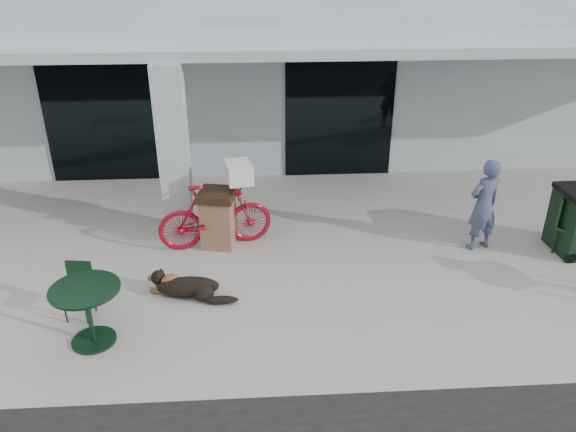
{
  "coord_description": "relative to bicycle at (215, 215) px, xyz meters",
  "views": [
    {
      "loc": [
        -0.09,
        -7.03,
        4.95
      ],
      "look_at": [
        0.4,
        0.85,
        1.0
      ],
      "focal_mm": 35.0,
      "sensor_mm": 36.0,
      "label": 1
    }
  ],
  "objects": [
    {
      "name": "laundry_basket",
      "position": [
        0.44,
        0.09,
        0.76
      ],
      "size": [
        0.51,
        0.63,
        0.33
      ],
      "primitive_type": "cube",
      "rotation": [
        0.0,
        0.0,
        1.77
      ],
      "color": "white",
      "rests_on": "bicycle"
    },
    {
      "name": "storefront_glass_left",
      "position": [
        -2.39,
        3.22,
        0.75
      ],
      "size": [
        2.8,
        0.06,
        2.7
      ],
      "primitive_type": "cube",
      "color": "black",
      "rests_on": "ground"
    },
    {
      "name": "cafe_chair_near",
      "position": [
        -1.85,
        -1.98,
        -0.18
      ],
      "size": [
        0.43,
        0.46,
        0.83
      ],
      "primitive_type": null,
      "rotation": [
        0.0,
        0.0,
        -0.14
      ],
      "color": "#12331D",
      "rests_on": "ground"
    },
    {
      "name": "dog",
      "position": [
        -0.35,
        -1.55,
        -0.41
      ],
      "size": [
        1.15,
        0.7,
        0.36
      ],
      "primitive_type": null,
      "rotation": [
        0.0,
        0.0,
        -0.33
      ],
      "color": "black",
      "rests_on": "ground"
    },
    {
      "name": "bicycle",
      "position": [
        0.0,
        0.0,
        0.0
      ],
      "size": [
        2.06,
        0.94,
        1.19
      ],
      "primitive_type": "imported",
      "rotation": [
        0.0,
        0.0,
        1.77
      ],
      "color": "#A20D1F",
      "rests_on": "ground"
    },
    {
      "name": "building",
      "position": [
        0.81,
        6.74,
        1.65
      ],
      "size": [
        22.0,
        7.0,
        4.5
      ],
      "primitive_type": "cube",
      "color": "silver",
      "rests_on": "ground"
    },
    {
      "name": "cafe_chair_far_a",
      "position": [
        6.11,
        -0.67,
        -0.09
      ],
      "size": [
        0.68,
        0.68,
        1.02
      ],
      "primitive_type": null,
      "rotation": [
        0.0,
        0.0,
        0.67
      ],
      "color": "#12331D",
      "rests_on": "ground"
    },
    {
      "name": "trash_receptacle",
      "position": [
        0.05,
        0.04,
        -0.08
      ],
      "size": [
        0.72,
        0.72,
        1.04
      ],
      "primitive_type": null,
      "rotation": [
        0.0,
        0.0,
        -0.19
      ],
      "color": "brown",
      "rests_on": "ground"
    },
    {
      "name": "ground",
      "position": [
        0.81,
        -1.76,
        -0.6
      ],
      "size": [
        80.0,
        80.0,
        0.0
      ],
      "primitive_type": "plane",
      "color": "#ABA8A1",
      "rests_on": "ground"
    },
    {
      "name": "column",
      "position": [
        -0.69,
        0.54,
        0.96
      ],
      "size": [
        0.5,
        0.5,
        3.12
      ],
      "primitive_type": "cube",
      "color": "silver",
      "rests_on": "ground"
    },
    {
      "name": "cup_near_dog",
      "position": [
        -0.37,
        -1.31,
        -0.54
      ],
      "size": [
        0.12,
        0.12,
        0.11
      ],
      "primitive_type": "cylinder",
      "rotation": [
        0.0,
        0.0,
        -0.33
      ],
      "color": "white",
      "rests_on": "ground"
    },
    {
      "name": "storefront_glass_right",
      "position": [
        2.61,
        3.22,
        0.75
      ],
      "size": [
        2.4,
        0.06,
        2.7
      ],
      "primitive_type": "cube",
      "color": "black",
      "rests_on": "ground"
    },
    {
      "name": "cafe_table_near",
      "position": [
        -1.54,
        -2.56,
        -0.17
      ],
      "size": [
        0.93,
        0.93,
        0.86
      ],
      "primitive_type": null,
      "rotation": [
        0.0,
        0.0,
        -0.02
      ],
      "color": "#12331D",
      "rests_on": "ground"
    },
    {
      "name": "person",
      "position": [
        4.61,
        -0.36,
        0.23
      ],
      "size": [
        0.7,
        0.58,
        1.66
      ],
      "primitive_type": "imported",
      "rotation": [
        0.0,
        0.0,
        3.48
      ],
      "color": "#3E4968",
      "rests_on": "ground"
    },
    {
      "name": "overhang",
      "position": [
        0.81,
        1.84,
        2.61
      ],
      "size": [
        22.0,
        2.8,
        0.18
      ],
      "primitive_type": "cube",
      "color": "silver",
      "rests_on": "column"
    }
  ]
}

